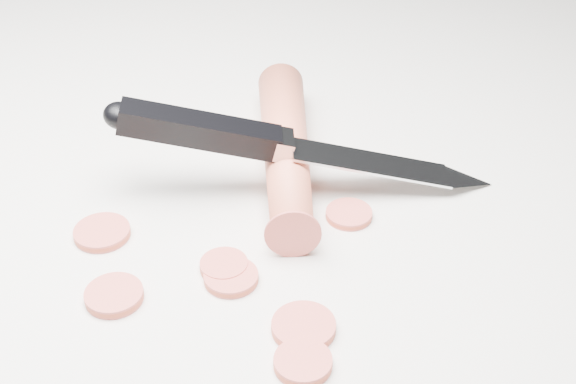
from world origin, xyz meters
name	(u,v)px	position (x,y,z in m)	size (l,w,h in m)	color
ground	(215,222)	(0.00, 0.00, 0.00)	(2.40, 2.40, 0.00)	silver
carrot	(286,149)	(0.07, 0.04, 0.02)	(0.03, 0.03, 0.21)	#E45C3F
carrot_slice_0	(114,295)	(-0.09, -0.05, 0.00)	(0.04, 0.04, 0.01)	#CC4A40
carrot_slice_1	(304,327)	(0.01, -0.12, 0.00)	(0.04, 0.04, 0.01)	#CC4A40
carrot_slice_2	(224,266)	(-0.01, -0.05, 0.00)	(0.03, 0.03, 0.01)	#CC4A40
carrot_slice_3	(231,277)	(-0.01, -0.06, 0.00)	(0.04, 0.04, 0.01)	#CC4A40
carrot_slice_4	(349,214)	(0.09, -0.03, 0.00)	(0.03, 0.03, 0.01)	#CC4A40
carrot_slice_5	(102,233)	(-0.08, 0.02, 0.00)	(0.04, 0.04, 0.01)	#CC4A40
carrot_slice_6	(303,363)	(0.00, -0.15, 0.00)	(0.03, 0.03, 0.01)	#CC4A40
kitchen_knife	(305,144)	(0.08, 0.01, 0.04)	(0.28, 0.13, 0.08)	#B6B8BD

